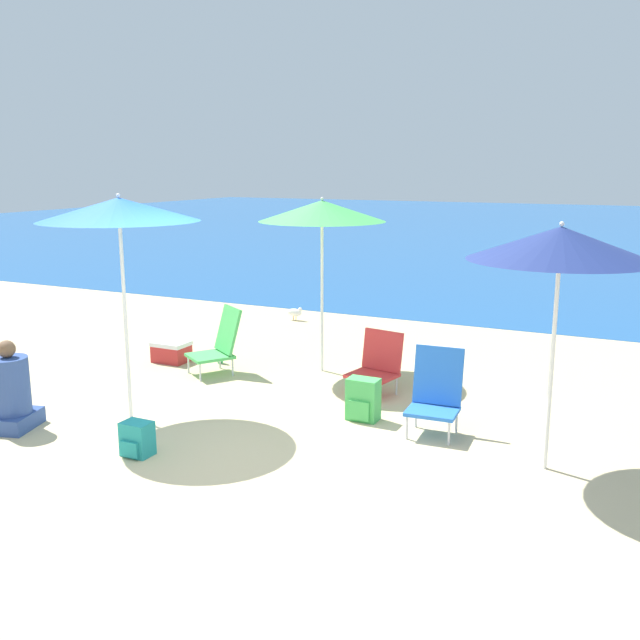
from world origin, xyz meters
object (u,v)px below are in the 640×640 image
Objects in this scene: backpack_green at (363,400)px; seagull at (295,312)px; beach_umbrella_navy at (560,244)px; water_bottle at (220,356)px; person_seated_near at (11,394)px; backpack_teal at (137,439)px; beach_umbrella_blue at (119,210)px; beach_chair_blue at (436,391)px; beach_chair_red at (377,363)px; cooler_box at (171,352)px; beach_umbrella_green at (322,211)px; beach_chair_green at (219,342)px.

backpack_green reaches higher than seagull.
water_bottle is (-4.39, 1.60, -1.84)m from beach_umbrella_navy.
person_seated_near reaches higher than backpack_teal.
beach_umbrella_blue is at bearing 133.46° from backpack_teal.
beach_chair_blue is 2.67× the size of backpack_teal.
water_bottle is (-2.52, 1.17, -0.11)m from backpack_green.
backpack_teal is at bearing -130.46° from backpack_green.
backpack_teal reaches higher than water_bottle.
beach_chair_red is 1.56× the size of cooler_box.
beach_chair_red is 4.09m from seagull.
water_bottle is at bearing 98.44° from beach_umbrella_blue.
person_seated_near reaches higher than water_bottle.
water_bottle is 2.83m from seagull.
beach_umbrella_navy is at bearing -24.41° from beach_chair_blue.
beach_umbrella_navy is 2.54× the size of beach_chair_blue.
seagull is at bearing 97.18° from water_bottle.
beach_umbrella_green reaches higher than seagull.
beach_chair_blue is (3.02, -0.79, 0.02)m from beach_chair_green.
beach_chair_green is 2.63m from person_seated_near.
beach_umbrella_navy is 4.01m from backpack_teal.
beach_chair_blue is at bearing 37.55° from backpack_teal.
beach_umbrella_green is 8.53× the size of water_bottle.
beach_umbrella_green is 2.77m from cooler_box.
beach_chair_green is 2.40m from backpack_green.
beach_umbrella_blue is 2.47m from beach_chair_green.
beach_umbrella_navy is at bearing -15.41° from cooler_box.
beach_umbrella_navy reaches higher than beach_chair_green.
beach_chair_red is (2.01, 1.86, -1.78)m from beach_umbrella_blue.
beach_chair_green reaches higher than backpack_green.
water_bottle is (-1.36, -0.27, -1.91)m from beach_umbrella_green.
beach_chair_red reaches higher than backpack_green.
beach_umbrella_blue is 2.75× the size of beach_chair_green.
backpack_green is at bearing 49.54° from backpack_teal.
beach_umbrella_green is at bearing 13.93° from cooler_box.
backpack_green is (2.26, -0.78, -0.18)m from beach_chair_green.
beach_umbrella_blue reaches higher than seagull.
beach_chair_green is 2.65m from backpack_teal.
beach_umbrella_blue is at bearing -156.13° from backpack_green.
seagull is (0.17, 5.70, -0.22)m from person_seated_near.
beach_chair_blue is 1.91× the size of backpack_green.
beach_chair_blue is 1.82× the size of cooler_box.
backpack_teal is at bearing -70.31° from water_bottle.
seagull is (-0.35, 2.80, 0.04)m from water_bottle.
person_seated_near is (-1.88, -3.17, -1.65)m from beach_umbrella_green.
beach_chair_red is at bearing 26.56° from person_seated_near.
beach_umbrella_blue is 3.07m from backpack_green.
cooler_box is (-3.14, 0.95, -0.08)m from backpack_green.
cooler_box is at bearing -160.59° from water_bottle.
seagull is at bearing 141.83° from beach_chair_red.
beach_umbrella_green is at bearing 161.10° from beach_chair_red.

